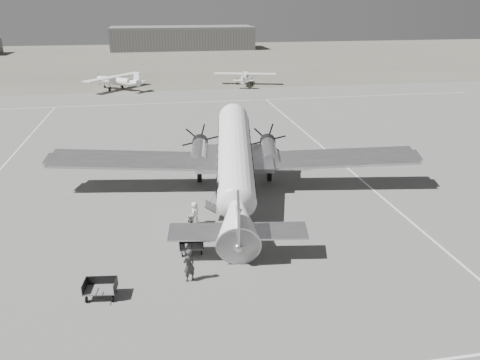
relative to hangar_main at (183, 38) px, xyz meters
The scene contains 13 objects.
ground 120.15m from the hangar_main, 92.39° to the right, with size 260.00×260.00×0.00m, color slate.
taxi_line_right 120.25m from the hangar_main, 86.66° to the right, with size 0.15×80.00×0.01m, color silver.
taxi_line_horizon 80.22m from the hangar_main, 93.58° to the right, with size 90.00×0.15×0.01m, color silver.
grass_infield 25.71m from the hangar_main, 101.31° to the right, with size 260.00×90.00×0.01m, color #636053.
hangar_main is the anchor object (origin of this frame).
dc3_airliner 115.94m from the hangar_main, 91.91° to the right, with size 28.76×19.96×5.48m, color silver, non-canonical shape.
light_plane_left 69.32m from the hangar_main, 102.82° to the right, with size 11.99×9.72×2.49m, color white, non-canonical shape.
light_plane_right 66.93m from the hangar_main, 84.59° to the right, with size 10.86×8.81×2.25m, color white, non-canonical shape.
baggage_cart_near 123.69m from the hangar_main, 93.60° to the right, with size 1.46×1.03×0.82m, color #5D5D5D, non-canonical shape.
baggage_cart_far 127.65m from the hangar_main, 95.64° to the right, with size 1.65×1.17×0.93m, color #5D5D5D, non-canonical shape.
ground_crew 126.55m from the hangar_main, 93.67° to the right, with size 0.67×0.44×1.84m, color #313131.
ramp_agent 122.36m from the hangar_main, 93.55° to the right, with size 0.94×0.73×1.92m, color silver.
passenger 119.96m from the hangar_main, 93.44° to the right, with size 0.77×0.50×1.58m, color silver.
Camera 1 is at (-4.27, -27.51, 13.77)m, focal length 35.00 mm.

